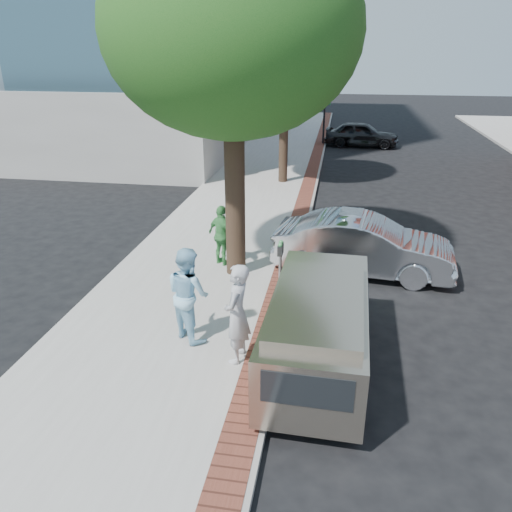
% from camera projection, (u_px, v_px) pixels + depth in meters
% --- Properties ---
extents(ground, '(120.00, 120.00, 0.00)m').
position_uv_depth(ground, '(245.00, 312.00, 11.93)').
color(ground, black).
rests_on(ground, ground).
extents(sidewalk, '(5.00, 60.00, 0.15)m').
position_uv_depth(sidewalk, '(245.00, 207.00, 19.40)').
color(sidewalk, '#9E9991').
rests_on(sidewalk, ground).
extents(brick_strip, '(0.60, 60.00, 0.01)m').
position_uv_depth(brick_strip, '(302.00, 208.00, 19.03)').
color(brick_strip, brown).
rests_on(brick_strip, sidewalk).
extents(curb, '(0.10, 60.00, 0.15)m').
position_uv_depth(curb, '(311.00, 211.00, 19.01)').
color(curb, gray).
rests_on(curb, ground).
extents(office_base, '(18.20, 22.20, 4.00)m').
position_uv_depth(office_base, '(114.00, 109.00, 33.12)').
color(office_base, gray).
rests_on(office_base, ground).
extents(signal_near, '(0.70, 0.15, 3.80)m').
position_uv_depth(signal_near, '(325.00, 109.00, 30.91)').
color(signal_near, black).
rests_on(signal_near, ground).
extents(tree_near, '(6.00, 6.00, 8.51)m').
position_uv_depth(tree_near, '(232.00, 31.00, 11.34)').
color(tree_near, black).
rests_on(tree_near, sidewalk).
extents(tree_far, '(4.80, 4.80, 7.14)m').
position_uv_depth(tree_far, '(285.00, 61.00, 20.85)').
color(tree_far, black).
rests_on(tree_far, sidewalk).
extents(parking_meter, '(0.12, 0.32, 1.47)m').
position_uv_depth(parking_meter, '(280.00, 258.00, 11.89)').
color(parking_meter, gray).
rests_on(parking_meter, sidewalk).
extents(person_gray, '(0.57, 0.79, 2.03)m').
position_uv_depth(person_gray, '(237.00, 314.00, 9.49)').
color(person_gray, '#ABACB0').
rests_on(person_gray, sidewalk).
extents(person_officer, '(1.24, 1.21, 2.02)m').
position_uv_depth(person_officer, '(188.00, 294.00, 10.27)').
color(person_officer, '#9BD4F0').
rests_on(person_officer, sidewalk).
extents(person_green, '(1.07, 0.91, 1.72)m').
position_uv_depth(person_green, '(222.00, 235.00, 13.85)').
color(person_green, '#469B4F').
rests_on(person_green, sidewalk).
extents(sedan_silver, '(5.05, 2.25, 1.61)m').
position_uv_depth(sedan_silver, '(363.00, 245.00, 13.72)').
color(sedan_silver, silver).
rests_on(sedan_silver, ground).
extents(bg_car, '(4.65, 2.19, 1.54)m').
position_uv_depth(bg_car, '(362.00, 134.00, 31.19)').
color(bg_car, black).
rests_on(bg_car, ground).
extents(van, '(1.89, 4.66, 1.70)m').
position_uv_depth(van, '(319.00, 323.00, 9.61)').
color(van, gray).
rests_on(van, ground).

